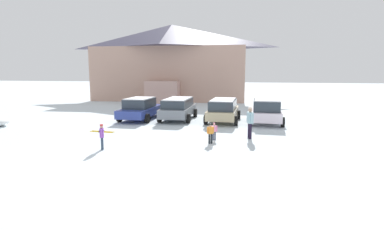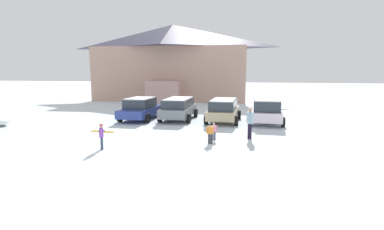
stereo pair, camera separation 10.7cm
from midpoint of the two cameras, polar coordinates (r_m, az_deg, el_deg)
ground at (r=11.33m, az=-12.44°, el=-9.93°), size 160.00×160.00×0.00m
ski_lodge at (r=37.65m, az=-3.56°, el=10.08°), size 18.61×10.97×9.05m
parked_blue_hatchback at (r=22.08m, az=-9.52°, el=1.27°), size 2.35×4.84×1.59m
parked_grey_wagon at (r=21.64m, az=-2.43°, el=1.36°), size 2.25×4.43×1.57m
parked_beige_suv at (r=20.88m, az=6.18°, el=1.06°), size 2.32×4.39×1.57m
parked_white_suv at (r=20.75m, az=14.16°, el=0.90°), size 2.35×4.18×1.65m
skier_adult_in_blue_parka at (r=15.83m, az=11.17°, el=-1.12°), size 0.35×0.59×1.67m
skier_child_in_orange_jacket at (r=14.60m, az=3.67°, el=-3.31°), size 0.34×0.23×0.99m
skier_child_in_purple_jacket at (r=14.05m, az=-16.65°, el=-3.71°), size 0.26×0.40×1.16m
skier_child_in_pink_snowsuit at (r=15.34m, az=4.40°, el=-2.95°), size 0.33×0.16×0.89m
pair_of_skis at (r=18.23m, az=-16.57°, el=-3.00°), size 1.52×0.43×0.08m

